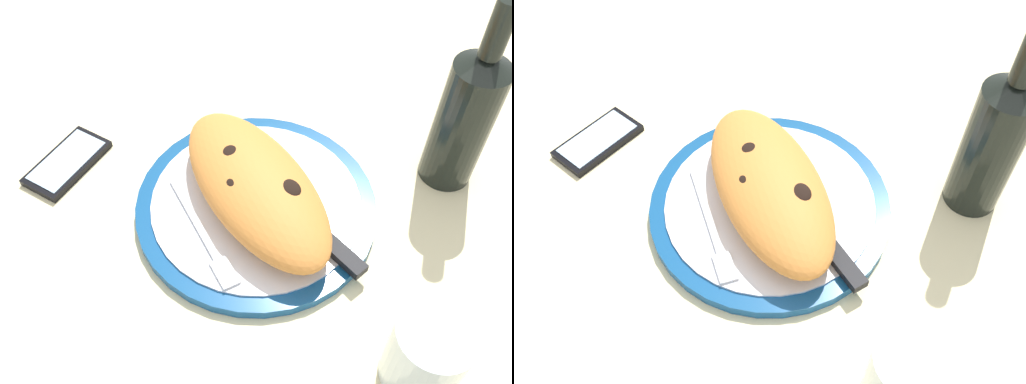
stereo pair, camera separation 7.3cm
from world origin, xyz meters
TOP-DOWN VIEW (x-y plane):
  - ground_plane at (0.00, 0.00)cm, footprint 150.00×150.00cm
  - plate at (0.00, 0.00)cm, footprint 30.81×30.81cm
  - calzone at (-0.36, 0.37)cm, footprint 28.49×14.39cm
  - fork at (2.76, -8.02)cm, footprint 17.61×2.30cm
  - knife at (8.05, 4.45)cm, footprint 21.08×7.00cm
  - smartphone at (-18.31, -19.90)cm, footprint 11.60×13.25cm
  - water_glass at (26.98, 5.76)cm, footprint 7.96×7.96cm
  - wine_bottle at (5.54, 25.82)cm, footprint 6.96×6.96cm

SIDE VIEW (x-z plane):
  - ground_plane at x=0.00cm, z-range -3.00..0.00cm
  - smartphone at x=-18.31cm, z-range -0.02..1.14cm
  - plate at x=0.00cm, z-range -0.03..1.75cm
  - fork at x=2.76cm, z-range 1.78..2.18cm
  - knife at x=8.05cm, z-range 1.67..2.87cm
  - water_glass at x=26.98cm, z-range -0.60..9.33cm
  - calzone at x=-0.36cm, z-range 1.81..8.06cm
  - wine_bottle at x=5.54cm, z-range -2.91..24.16cm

